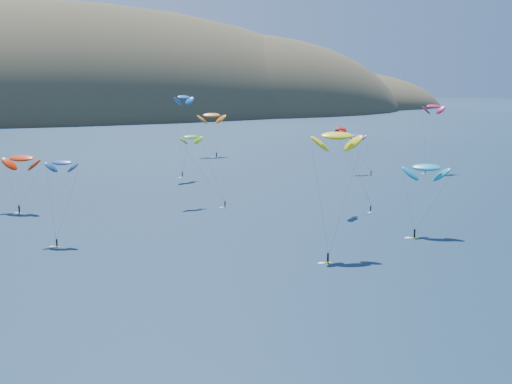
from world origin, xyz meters
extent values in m
ellipsoid|color=#3D3526|center=(20.00, 560.00, -12.60)|extent=(600.00, 300.00, 210.00)
ellipsoid|color=#3D3526|center=(180.00, 540.00, -9.36)|extent=(320.00, 220.00, 156.00)
ellipsoid|color=#3D3526|center=(300.00, 580.00, -5.04)|extent=(240.00, 180.00, 84.00)
cube|color=#BFD217|center=(-48.28, 123.65, 0.04)|extent=(1.53, 1.33, 0.09)
cylinder|color=black|center=(-48.28, 123.65, 1.04)|extent=(0.37, 0.37, 1.69)
sphere|color=#8C6047|center=(-48.28, 123.65, 2.02)|extent=(0.28, 0.28, 0.28)
ellipsoid|color=red|center=(-46.62, 128.52, 12.94)|extent=(10.78, 9.79, 5.59)
cube|color=#BFD217|center=(-2.41, 53.24, 0.04)|extent=(1.51, 0.74, 0.08)
cylinder|color=black|center=(-2.41, 53.24, 0.95)|extent=(0.34, 0.34, 1.56)
sphere|color=#8C6047|center=(-2.41, 53.24, 1.86)|extent=(0.26, 0.26, 0.26)
ellipsoid|color=yellow|center=(4.47, 62.62, 21.92)|extent=(10.37, 6.54, 5.36)
cube|color=#BFD217|center=(0.50, 111.16, 0.03)|extent=(1.29, 0.54, 0.07)
cylinder|color=black|center=(0.50, 111.16, 0.82)|extent=(0.29, 0.29, 1.34)
sphere|color=#8C6047|center=(0.50, 111.16, 1.60)|extent=(0.23, 0.23, 0.23)
ellipsoid|color=#76B40E|center=(-5.34, 120.16, 17.43)|extent=(6.54, 3.73, 3.46)
cube|color=#BFD217|center=(7.05, 166.13, 0.04)|extent=(1.39, 1.05, 0.08)
cylinder|color=black|center=(7.05, 166.13, 0.90)|extent=(0.32, 0.32, 1.47)
sphere|color=#8C6047|center=(7.05, 166.13, 1.76)|extent=(0.25, 0.25, 0.25)
ellipsoid|color=#0F5AB3|center=(8.64, 168.16, 26.00)|extent=(9.37, 7.80, 4.77)
cube|color=#BFD217|center=(23.52, 62.88, 0.04)|extent=(1.51, 1.32, 0.09)
cylinder|color=black|center=(23.52, 62.88, 1.02)|extent=(0.37, 0.37, 1.67)
sphere|color=#8C6047|center=(23.52, 62.88, 1.99)|extent=(0.28, 0.28, 0.28)
ellipsoid|color=#0D8FB3|center=(29.46, 67.64, 13.90)|extent=(10.09, 9.22, 5.24)
cube|color=#BFD217|center=(66.17, 144.90, 0.03)|extent=(1.29, 0.54, 0.07)
cylinder|color=black|center=(66.17, 144.90, 0.82)|extent=(0.29, 0.29, 1.34)
sphere|color=#8C6047|center=(66.17, 144.90, 1.60)|extent=(0.23, 0.23, 0.23)
ellipsoid|color=#6D2291|center=(65.14, 152.35, 12.80)|extent=(6.52, 3.72, 3.45)
cube|color=#BFD217|center=(85.62, 141.33, 0.04)|extent=(1.28, 0.38, 0.07)
cylinder|color=black|center=(85.62, 141.33, 0.84)|extent=(0.30, 0.30, 1.37)
sphere|color=#8C6047|center=(85.62, 141.33, 1.63)|extent=(0.23, 0.23, 0.23)
ellipsoid|color=#B21948|center=(92.42, 146.98, 22.38)|extent=(8.85, 4.19, 4.91)
cube|color=#BFD217|center=(30.83, 90.59, 0.04)|extent=(1.17, 1.19, 0.07)
cylinder|color=black|center=(30.83, 90.59, 0.85)|extent=(0.30, 0.30, 1.39)
sphere|color=#8C6047|center=(30.83, 90.59, 1.65)|extent=(0.23, 0.23, 0.23)
ellipsoid|color=#B7130D|center=(25.43, 96.56, 20.32)|extent=(6.76, 6.86, 3.67)
cube|color=#BFD217|center=(-45.07, 85.36, 0.03)|extent=(1.26, 0.91, 0.07)
cylinder|color=black|center=(-45.07, 85.36, 0.81)|extent=(0.29, 0.29, 1.32)
sphere|color=#8C6047|center=(-45.07, 85.36, 1.58)|extent=(0.22, 0.22, 0.22)
ellipsoid|color=navy|center=(-42.42, 91.88, 15.81)|extent=(7.25, 5.84, 3.68)
cube|color=#BFD217|center=(37.07, 213.62, 0.04)|extent=(1.67, 0.64, 0.09)
cylinder|color=black|center=(37.07, 213.62, 1.07)|extent=(0.38, 0.38, 1.74)
sphere|color=#8C6047|center=(37.07, 213.62, 2.08)|extent=(0.29, 0.29, 0.29)
ellipsoid|color=orange|center=(38.08, 221.67, 16.69)|extent=(11.88, 6.49, 6.35)
camera|label=1|loc=(-64.47, -54.90, 33.57)|focal=50.00mm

